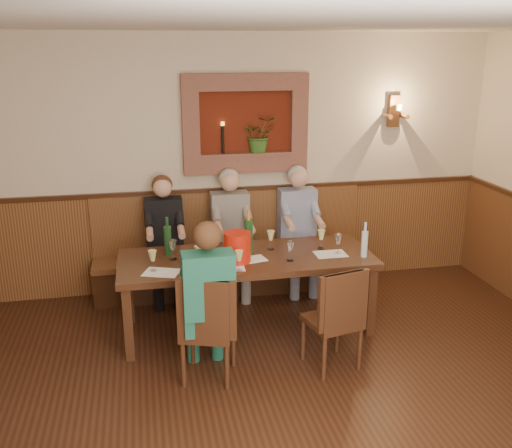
{
  "coord_description": "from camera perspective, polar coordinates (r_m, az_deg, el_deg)",
  "views": [
    {
      "loc": [
        -0.93,
        -3.11,
        2.66
      ],
      "look_at": [
        0.1,
        1.9,
        1.05
      ],
      "focal_mm": 40.0,
      "sensor_mm": 36.0,
      "label": 1
    }
  ],
  "objects": [
    {
      "name": "chair_near_right",
      "position": [
        5.01,
        7.66,
        -11.18
      ],
      "size": [
        0.49,
        0.49,
        0.93
      ],
      "rotation": [
        0.0,
        0.0,
        0.23
      ],
      "color": "#341F0F",
      "rests_on": "ground"
    },
    {
      "name": "room_shell",
      "position": [
        3.34,
        4.89,
        4.07
      ],
      "size": [
        6.04,
        6.04,
        2.82
      ],
      "color": "beige",
      "rests_on": "ground"
    },
    {
      "name": "water_bottle",
      "position": [
        5.44,
        10.8,
        -1.9
      ],
      "size": [
        0.08,
        0.08,
        0.34
      ],
      "rotation": [
        0.0,
        0.0,
        0.38
      ],
      "color": "silver",
      "rests_on": "dining_table"
    },
    {
      "name": "person_bench_right",
      "position": [
        6.38,
        4.26,
        -1.6
      ],
      "size": [
        0.41,
        0.5,
        1.41
      ],
      "color": "navy",
      "rests_on": "ground"
    },
    {
      "name": "person_bench_mid",
      "position": [
        6.23,
        -2.47,
        -2.07
      ],
      "size": [
        0.41,
        0.5,
        1.4
      ],
      "color": "#575350",
      "rests_on": "ground"
    },
    {
      "name": "wine_glass_2",
      "position": [
        5.5,
        8.2,
        -1.99
      ],
      "size": [
        0.08,
        0.08,
        0.19
      ],
      "primitive_type": null,
      "color": "white",
      "rests_on": "dining_table"
    },
    {
      "name": "wine_glass_9",
      "position": [
        5.1,
        -10.28,
        -3.64
      ],
      "size": [
        0.08,
        0.08,
        0.19
      ],
      "primitive_type": null,
      "color": "#D6D480",
      "rests_on": "dining_table"
    },
    {
      "name": "wine_glass_3",
      "position": [
        5.41,
        -4.21,
        -2.17
      ],
      "size": [
        0.08,
        0.08,
        0.19
      ],
      "primitive_type": null,
      "color": "white",
      "rests_on": "dining_table"
    },
    {
      "name": "person_chair_front",
      "position": [
        4.7,
        -4.82,
        -8.97
      ],
      "size": [
        0.41,
        0.5,
        1.39
      ],
      "color": "#1B6061",
      "rests_on": "ground"
    },
    {
      "name": "wine_glass_5",
      "position": [
        5.61,
        6.53,
        -1.54
      ],
      "size": [
        0.08,
        0.08,
        0.19
      ],
      "primitive_type": null,
      "color": "#D6D480",
      "rests_on": "dining_table"
    },
    {
      "name": "dining_table",
      "position": [
        5.42,
        -0.93,
        -4.0
      ],
      "size": [
        2.4,
        0.9,
        0.75
      ],
      "color": "#341F0F",
      "rests_on": "ground"
    },
    {
      "name": "wine_bottle_green_a",
      "position": [
        5.4,
        -0.74,
        -1.21
      ],
      "size": [
        0.1,
        0.1,
        0.43
      ],
      "rotation": [
        0.0,
        0.0,
        0.33
      ],
      "color": "#19471E",
      "rests_on": "dining_table"
    },
    {
      "name": "wine_glass_6",
      "position": [
        5.02,
        -1.71,
        -3.7
      ],
      "size": [
        0.08,
        0.08,
        0.19
      ],
      "primitive_type": null,
      "color": "#D6D480",
      "rests_on": "dining_table"
    },
    {
      "name": "tasting_sheet_c",
      "position": [
        5.5,
        7.46,
        -2.99
      ],
      "size": [
        0.3,
        0.22,
        0.0
      ],
      "primitive_type": "cube",
      "rotation": [
        0.0,
        0.0,
        -0.01
      ],
      "color": "white",
      "rests_on": "dining_table"
    },
    {
      "name": "wine_glass_0",
      "position": [
        5.23,
        -1.14,
        -2.84
      ],
      "size": [
        0.08,
        0.08,
        0.19
      ],
      "primitive_type": null,
      "color": "#D6D480",
      "rests_on": "dining_table"
    },
    {
      "name": "tasting_sheet_d",
      "position": [
        5.12,
        -2.64,
        -4.42
      ],
      "size": [
        0.27,
        0.2,
        0.0
      ],
      "primitive_type": "cube",
      "rotation": [
        0.0,
        0.0,
        -0.05
      ],
      "color": "white",
      "rests_on": "dining_table"
    },
    {
      "name": "wine_glass_1",
      "position": [
        5.16,
        -5.78,
        -3.21
      ],
      "size": [
        0.08,
        0.08,
        0.19
      ],
      "primitive_type": null,
      "color": "#D6D480",
      "rests_on": "dining_table"
    },
    {
      "name": "wall_sconce",
      "position": [
        6.71,
        13.66,
        10.84
      ],
      "size": [
        0.25,
        0.2,
        0.35
      ],
      "color": "#552E18",
      "rests_on": "ground"
    },
    {
      "name": "wine_glass_4",
      "position": [
        5.55,
        1.48,
        -1.62
      ],
      "size": [
        0.08,
        0.08,
        0.19
      ],
      "primitive_type": null,
      "color": "#D6D480",
      "rests_on": "dining_table"
    },
    {
      "name": "wine_glass_7",
      "position": [
        5.26,
        3.46,
        -2.72
      ],
      "size": [
        0.08,
        0.08,
        0.19
      ],
      "primitive_type": null,
      "color": "white",
      "rests_on": "dining_table"
    },
    {
      "name": "wainscoting",
      "position": [
        3.85,
        4.38,
        -15.13
      ],
      "size": [
        6.02,
        6.02,
        1.15
      ],
      "color": "#552E18",
      "rests_on": "ground"
    },
    {
      "name": "person_bench_left",
      "position": [
        6.17,
        -9.01,
        -2.64
      ],
      "size": [
        0.39,
        0.48,
        1.36
      ],
      "color": "black",
      "rests_on": "ground"
    },
    {
      "name": "chair_near_left",
      "position": [
        4.82,
        -4.78,
        -12.24
      ],
      "size": [
        0.52,
        0.52,
        0.94
      ],
      "rotation": [
        0.0,
        0.0,
        -0.31
      ],
      "color": "#341F0F",
      "rests_on": "ground"
    },
    {
      "name": "wall_niche",
      "position": [
        6.23,
        -0.67,
        9.57
      ],
      "size": [
        1.36,
        0.3,
        1.06
      ],
      "color": "#591B0C",
      "rests_on": "ground"
    },
    {
      "name": "spittoon_bucket",
      "position": [
        5.22,
        -1.87,
        -2.33
      ],
      "size": [
        0.31,
        0.31,
        0.28
      ],
      "primitive_type": "cylinder",
      "rotation": [
        0.0,
        0.0,
        0.31
      ],
      "color": "red",
      "rests_on": "dining_table"
    },
    {
      "name": "wine_glass_8",
      "position": [
        5.34,
        -8.31,
        -2.58
      ],
      "size": [
        0.08,
        0.08,
        0.19
      ],
      "primitive_type": null,
      "color": "white",
      "rests_on": "dining_table"
    },
    {
      "name": "bench",
      "position": [
        6.42,
        -2.48,
        -3.87
      ],
      "size": [
        3.0,
        0.45,
        1.11
      ],
      "color": "#381E0F",
      "rests_on": "ground"
    },
    {
      "name": "wine_bottle_green_b",
      "position": [
        5.44,
        -8.81,
        -1.58
      ],
      "size": [
        0.09,
        0.09,
        0.37
      ],
      "rotation": [
        0.0,
        0.0,
        0.42
      ],
      "color": "#19471E",
      "rests_on": "dining_table"
    },
    {
      "name": "tasting_sheet_a",
      "position": [
        5.09,
        -9.43,
        -4.8
      ],
      "size": [
        0.36,
        0.31,
        0.0
      ],
      "primitive_type": "cube",
      "rotation": [
        0.0,
        0.0,
        -0.36
      ],
      "color": "white",
      "rests_on": "dining_table"
    },
    {
      "name": "tasting_sheet_b",
      "position": [
        5.32,
        -0.41,
        -3.56
      ],
      "size": [
        0.29,
        0.24,
        0.0
      ],
      "primitive_type": "cube",
      "rotation": [
        0.0,
        0.0,
        0.21
      ],
      "color": "white",
      "rests_on": "dining_table"
    }
  ]
}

